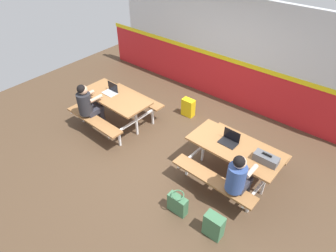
{
  "coord_description": "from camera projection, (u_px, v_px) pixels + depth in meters",
  "views": [
    {
      "loc": [
        2.92,
        -3.51,
        4.11
      ],
      "look_at": [
        0.0,
        0.05,
        0.55
      ],
      "focal_mm": 30.82,
      "sensor_mm": 36.0,
      "label": 1
    }
  ],
  "objects": [
    {
      "name": "student_nearer",
      "position": [
        88.0,
        104.0,
        6.17
      ],
      "size": [
        0.37,
        0.53,
        1.21
      ],
      "color": "#2D2D38",
      "rests_on": "ground"
    },
    {
      "name": "tote_bag_bright",
      "position": [
        178.0,
        204.0,
        4.75
      ],
      "size": [
        0.34,
        0.21,
        0.43
      ],
      "color": "#3F724C",
      "rests_on": "ground"
    },
    {
      "name": "toolbox_grey",
      "position": [
        266.0,
        159.0,
        4.7
      ],
      "size": [
        0.4,
        0.18,
        0.18
      ],
      "color": "#595B60",
      "rests_on": "picnic_table_right"
    },
    {
      "name": "accent_backdrop",
      "position": [
        232.0,
        55.0,
        6.86
      ],
      "size": [
        8.0,
        0.14,
        2.6
      ],
      "color": "red",
      "rests_on": "ground"
    },
    {
      "name": "ground_plane",
      "position": [
        167.0,
        148.0,
        6.13
      ],
      "size": [
        10.0,
        10.0,
        0.02
      ],
      "primitive_type": "cube",
      "color": "#4C3826"
    },
    {
      "name": "backpack_dark",
      "position": [
        188.0,
        107.0,
        6.94
      ],
      "size": [
        0.3,
        0.22,
        0.44
      ],
      "color": "yellow",
      "rests_on": "ground"
    },
    {
      "name": "satchel_spare",
      "position": [
        214.0,
        226.0,
        4.4
      ],
      "size": [
        0.3,
        0.22,
        0.44
      ],
      "color": "#3F724C",
      "rests_on": "ground"
    },
    {
      "name": "picnic_table_right",
      "position": [
        234.0,
        154.0,
        5.14
      ],
      "size": [
        1.68,
        1.6,
        0.74
      ],
      "color": "#9E6B3D",
      "rests_on": "ground"
    },
    {
      "name": "laptop_silver",
      "position": [
        111.0,
        91.0,
        6.45
      ],
      "size": [
        0.33,
        0.23,
        0.22
      ],
      "color": "silver",
      "rests_on": "picnic_table_left"
    },
    {
      "name": "picnic_table_left",
      "position": [
        116.0,
        102.0,
        6.47
      ],
      "size": [
        1.68,
        1.6,
        0.74
      ],
      "color": "#9E6B3D",
      "rests_on": "ground"
    },
    {
      "name": "laptop_dark",
      "position": [
        229.0,
        140.0,
        5.11
      ],
      "size": [
        0.33,
        0.23,
        0.22
      ],
      "color": "black",
      "rests_on": "picnic_table_right"
    },
    {
      "name": "student_further",
      "position": [
        238.0,
        177.0,
        4.52
      ],
      "size": [
        0.37,
        0.53,
        1.21
      ],
      "color": "#2D2D38",
      "rests_on": "ground"
    }
  ]
}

